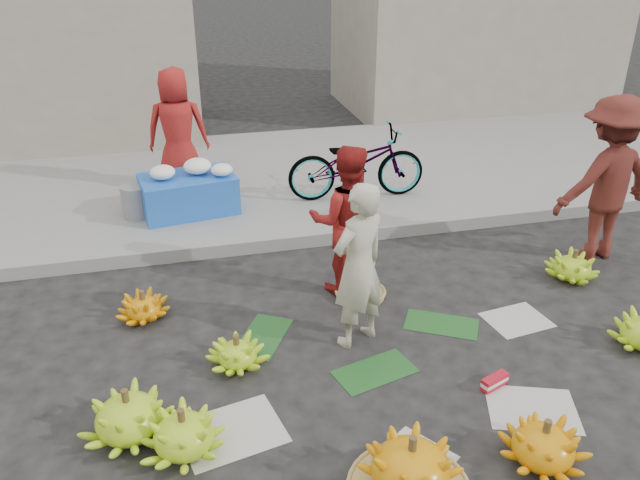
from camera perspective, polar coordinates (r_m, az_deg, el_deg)
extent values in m
plane|color=black|center=(5.35, 5.39, -10.45)|extent=(80.00, 80.00, 0.00)
cube|color=gray|center=(7.12, -0.26, 0.36)|extent=(40.00, 0.25, 0.15)
cube|color=gray|center=(9.01, -3.42, 5.96)|extent=(40.00, 4.00, 0.12)
cylinder|color=#4C381E|center=(4.59, -17.37, -13.56)|extent=(0.05, 0.05, 0.12)
cylinder|color=#4C381E|center=(4.40, -12.57, -15.52)|extent=(0.05, 0.05, 0.12)
cylinder|color=#4C381E|center=(3.95, 8.47, -18.06)|extent=(0.05, 0.05, 0.12)
cylinder|color=#4C381E|center=(4.48, 20.05, -15.84)|extent=(0.05, 0.05, 0.12)
cylinder|color=#4C381E|center=(6.79, 22.29, -1.30)|extent=(0.05, 0.05, 0.12)
cylinder|color=#4C381E|center=(5.12, -7.67, -9.20)|extent=(0.05, 0.05, 0.12)
cylinder|color=#4C381E|center=(5.89, -15.96, -5.02)|extent=(0.05, 0.05, 0.12)
cylinder|color=#9E8242|center=(6.11, 3.71, -4.92)|extent=(0.61, 0.61, 0.05)
cube|color=red|center=(5.15, 15.68, -12.33)|extent=(0.25, 0.16, 0.10)
imported|color=beige|center=(5.13, 3.54, -2.41)|extent=(0.63, 0.55, 1.46)
imported|color=#B0211B|center=(5.90, 2.42, 1.76)|extent=(0.83, 0.71, 1.48)
imported|color=maroon|center=(7.14, 24.70, 5.01)|extent=(1.21, 0.79, 1.77)
cube|color=blue|center=(7.72, -11.92, 4.15)|extent=(1.20, 0.85, 0.46)
ellipsoid|color=white|center=(7.57, -14.20, 5.97)|extent=(0.29, 0.29, 0.16)
ellipsoid|color=white|center=(7.66, -11.13, 6.60)|extent=(0.33, 0.33, 0.18)
ellipsoid|color=white|center=(7.55, -8.96, 6.33)|extent=(0.26, 0.26, 0.14)
cylinder|color=slate|center=(7.75, -16.45, 3.43)|extent=(0.34, 0.34, 0.39)
imported|color=#B0211B|center=(8.31, -12.90, 9.78)|extent=(0.82, 0.58, 1.59)
imported|color=gray|center=(7.93, 3.35, 7.05)|extent=(0.72, 1.78, 0.92)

